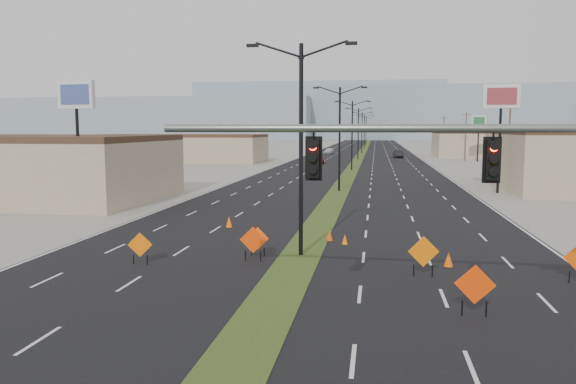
# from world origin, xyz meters

# --- Properties ---
(ground) EXTENTS (600.00, 600.00, 0.00)m
(ground) POSITION_xyz_m (0.00, 0.00, 0.00)
(ground) COLOR gray
(ground) RESTS_ON ground
(road_surface) EXTENTS (25.00, 400.00, 0.02)m
(road_surface) POSITION_xyz_m (0.00, 100.00, 0.00)
(road_surface) COLOR black
(road_surface) RESTS_ON ground
(median_strip) EXTENTS (2.00, 400.00, 0.04)m
(median_strip) POSITION_xyz_m (0.00, 100.00, 0.00)
(median_strip) COLOR #2E4518
(median_strip) RESTS_ON ground
(building_sw_far) EXTENTS (30.00, 14.00, 4.50)m
(building_sw_far) POSITION_xyz_m (-32.00, 85.00, 2.25)
(building_sw_far) COLOR tan
(building_sw_far) RESTS_ON ground
(building_se_far) EXTENTS (44.00, 16.00, 5.00)m
(building_se_far) POSITION_xyz_m (38.00, 110.00, 2.50)
(building_se_far) COLOR tan
(building_se_far) RESTS_ON ground
(mesa_west) EXTENTS (180.00, 50.00, 22.00)m
(mesa_west) POSITION_xyz_m (-120.00, 280.00, 11.00)
(mesa_west) COLOR #889BA9
(mesa_west) RESTS_ON ground
(mesa_center) EXTENTS (220.00, 50.00, 28.00)m
(mesa_center) POSITION_xyz_m (40.00, 300.00, 14.00)
(mesa_center) COLOR #889BA9
(mesa_center) RESTS_ON ground
(mesa_backdrop) EXTENTS (140.00, 50.00, 32.00)m
(mesa_backdrop) POSITION_xyz_m (-30.00, 320.00, 16.00)
(mesa_backdrop) COLOR #889BA9
(mesa_backdrop) RESTS_ON ground
(signal_mast) EXTENTS (16.30, 0.60, 8.00)m
(signal_mast) POSITION_xyz_m (8.56, 2.00, 4.79)
(signal_mast) COLOR slate
(signal_mast) RESTS_ON ground
(streetlight_0) EXTENTS (5.15, 0.24, 10.02)m
(streetlight_0) POSITION_xyz_m (0.00, 12.00, 5.42)
(streetlight_0) COLOR black
(streetlight_0) RESTS_ON ground
(streetlight_1) EXTENTS (5.15, 0.24, 10.02)m
(streetlight_1) POSITION_xyz_m (0.00, 40.00, 5.42)
(streetlight_1) COLOR black
(streetlight_1) RESTS_ON ground
(streetlight_2) EXTENTS (5.15, 0.24, 10.02)m
(streetlight_2) POSITION_xyz_m (0.00, 68.00, 5.42)
(streetlight_2) COLOR black
(streetlight_2) RESTS_ON ground
(streetlight_3) EXTENTS (5.15, 0.24, 10.02)m
(streetlight_3) POSITION_xyz_m (0.00, 96.00, 5.42)
(streetlight_3) COLOR black
(streetlight_3) RESTS_ON ground
(streetlight_4) EXTENTS (5.15, 0.24, 10.02)m
(streetlight_4) POSITION_xyz_m (0.00, 124.00, 5.42)
(streetlight_4) COLOR black
(streetlight_4) RESTS_ON ground
(streetlight_5) EXTENTS (5.15, 0.24, 10.02)m
(streetlight_5) POSITION_xyz_m (0.00, 152.00, 5.42)
(streetlight_5) COLOR black
(streetlight_5) RESTS_ON ground
(streetlight_6) EXTENTS (5.15, 0.24, 10.02)m
(streetlight_6) POSITION_xyz_m (0.00, 180.00, 5.42)
(streetlight_6) COLOR black
(streetlight_6) RESTS_ON ground
(utility_pole_1) EXTENTS (1.60, 0.20, 9.00)m
(utility_pole_1) POSITION_xyz_m (20.00, 60.00, 4.67)
(utility_pole_1) COLOR #4C3823
(utility_pole_1) RESTS_ON ground
(utility_pole_2) EXTENTS (1.60, 0.20, 9.00)m
(utility_pole_2) POSITION_xyz_m (20.00, 95.00, 4.67)
(utility_pole_2) COLOR #4C3823
(utility_pole_2) RESTS_ON ground
(utility_pole_3) EXTENTS (1.60, 0.20, 9.00)m
(utility_pole_3) POSITION_xyz_m (20.00, 130.00, 4.67)
(utility_pole_3) COLOR #4C3823
(utility_pole_3) RESTS_ON ground
(car_left) EXTENTS (2.27, 4.55, 1.49)m
(car_left) POSITION_xyz_m (-6.35, 83.06, 0.74)
(car_left) COLOR maroon
(car_left) RESTS_ON ground
(car_mid) EXTENTS (2.21, 5.03, 1.61)m
(car_mid) POSITION_xyz_m (8.03, 104.46, 0.80)
(car_mid) COLOR black
(car_mid) RESTS_ON ground
(car_far) EXTENTS (2.43, 4.76, 1.32)m
(car_far) POSITION_xyz_m (-7.60, 120.14, 0.66)
(car_far) COLOR silver
(car_far) RESTS_ON ground
(construction_sign_0) EXTENTS (1.09, 0.25, 1.47)m
(construction_sign_0) POSITION_xyz_m (-6.88, 9.08, 0.86)
(construction_sign_0) COLOR #EA6104
(construction_sign_0) RESTS_ON ground
(construction_sign_1) EXTENTS (1.23, 0.07, 1.64)m
(construction_sign_1) POSITION_xyz_m (-2.00, 10.43, 0.96)
(construction_sign_1) COLOR #E53904
(construction_sign_1) RESTS_ON ground
(construction_sign_2) EXTENTS (1.07, 0.11, 1.43)m
(construction_sign_2) POSITION_xyz_m (-2.00, 11.47, 0.83)
(construction_sign_2) COLOR #FF4E05
(construction_sign_2) RESTS_ON ground
(construction_sign_3) EXTENTS (1.27, 0.25, 1.71)m
(construction_sign_3) POSITION_xyz_m (5.50, 8.93, 1.01)
(construction_sign_3) COLOR #E06304
(construction_sign_3) RESTS_ON ground
(construction_sign_4) EXTENTS (1.30, 0.18, 1.73)m
(construction_sign_4) POSITION_xyz_m (6.74, 4.14, 1.02)
(construction_sign_4) COLOR #E33504
(construction_sign_4) RESTS_ON ground
(cone_0) EXTENTS (0.46, 0.46, 0.63)m
(cone_0) POSITION_xyz_m (1.07, 15.82, 0.31)
(cone_0) COLOR #E14204
(cone_0) RESTS_ON ground
(cone_1) EXTENTS (0.41, 0.41, 0.53)m
(cone_1) POSITION_xyz_m (1.95, 14.96, 0.26)
(cone_1) COLOR #FF6C05
(cone_1) RESTS_ON ground
(cone_2) EXTENTS (0.51, 0.51, 0.68)m
(cone_2) POSITION_xyz_m (6.75, 10.86, 0.34)
(cone_2) COLOR #E95A04
(cone_2) RESTS_ON ground
(cone_3) EXTENTS (0.52, 0.52, 0.68)m
(cone_3) POSITION_xyz_m (-5.41, 18.97, 0.34)
(cone_3) COLOR #FF5F05
(cone_3) RESTS_ON ground
(pole_sign_west) EXTENTS (3.16, 0.88, 9.66)m
(pole_sign_west) POSITION_xyz_m (-18.74, 25.18, 7.89)
(pole_sign_west) COLOR black
(pole_sign_west) RESTS_ON ground
(pole_sign_east_near) EXTENTS (3.32, 0.47, 10.17)m
(pole_sign_east_near) POSITION_xyz_m (14.93, 40.95, 8.34)
(pole_sign_east_near) COLOR black
(pole_sign_east_near) RESTS_ON ground
(pole_sign_east_far) EXTENTS (2.71, 1.24, 8.43)m
(pole_sign_east_far) POSITION_xyz_m (21.89, 92.73, 6.81)
(pole_sign_east_far) COLOR black
(pole_sign_east_far) RESTS_ON ground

